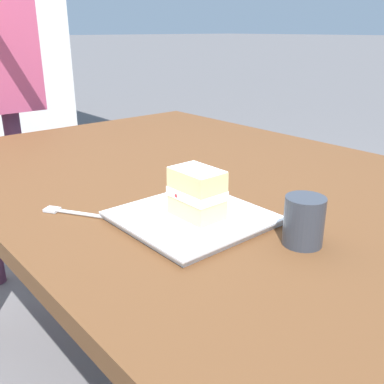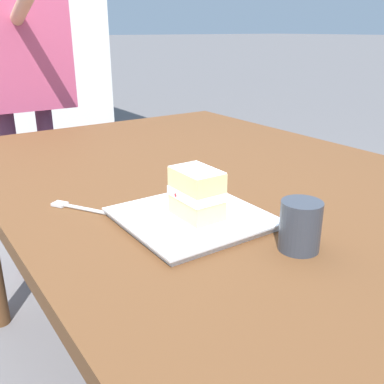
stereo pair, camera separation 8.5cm
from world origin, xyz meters
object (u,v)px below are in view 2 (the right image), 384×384
(patio_table, at_px, (224,206))
(diner_person, at_px, (16,48))
(coffee_cup, at_px, (300,225))
(dessert_plate, at_px, (192,218))
(dessert_fork, at_px, (81,208))
(cake_slice, at_px, (197,193))

(patio_table, xyz_separation_m, diner_person, (-1.10, -0.21, 0.36))
(coffee_cup, bearing_deg, dessert_plate, -156.06)
(dessert_plate, bearing_deg, dessert_fork, -138.99)
(patio_table, distance_m, diner_person, 1.18)
(coffee_cup, bearing_deg, dessert_fork, -147.06)
(dessert_fork, relative_size, coffee_cup, 1.73)
(patio_table, height_order, dessert_plate, dessert_plate)
(diner_person, bearing_deg, patio_table, 10.72)
(cake_slice, height_order, diner_person, diner_person)
(patio_table, relative_size, coffee_cup, 18.73)
(patio_table, xyz_separation_m, dessert_fork, (-0.01, -0.38, 0.08))
(cake_slice, xyz_separation_m, coffee_cup, (0.19, 0.08, -0.02))
(dessert_fork, bearing_deg, coffee_cup, 32.94)
(dessert_fork, bearing_deg, diner_person, 171.14)
(dessert_fork, bearing_deg, cake_slice, 40.34)
(cake_slice, bearing_deg, dessert_fork, -139.66)
(coffee_cup, bearing_deg, patio_table, 160.48)
(patio_table, xyz_separation_m, dessert_plate, (0.17, -0.22, 0.08))
(dessert_plate, relative_size, coffee_cup, 2.99)
(dessert_plate, distance_m, dessert_fork, 0.24)
(cake_slice, bearing_deg, patio_table, 130.20)
(dessert_fork, relative_size, diner_person, 0.10)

